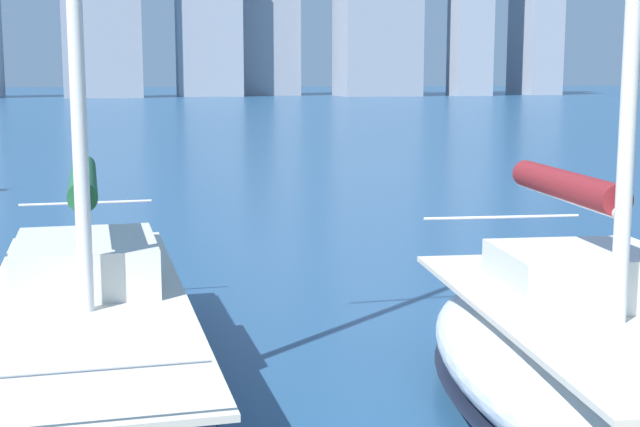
% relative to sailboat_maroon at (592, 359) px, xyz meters
% --- Properties ---
extents(sailboat_maroon, '(3.40, 6.75, 11.26)m').
position_rel_sailboat_maroon_xyz_m(sailboat_maroon, '(0.00, 0.00, 0.00)').
color(sailboat_maroon, silver).
rests_on(sailboat_maroon, ground).
extents(sailboat_forest, '(2.99, 9.07, 10.39)m').
position_rel_sailboat_maroon_xyz_m(sailboat_forest, '(5.13, -1.99, -0.05)').
color(sailboat_forest, navy).
rests_on(sailboat_forest, ground).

